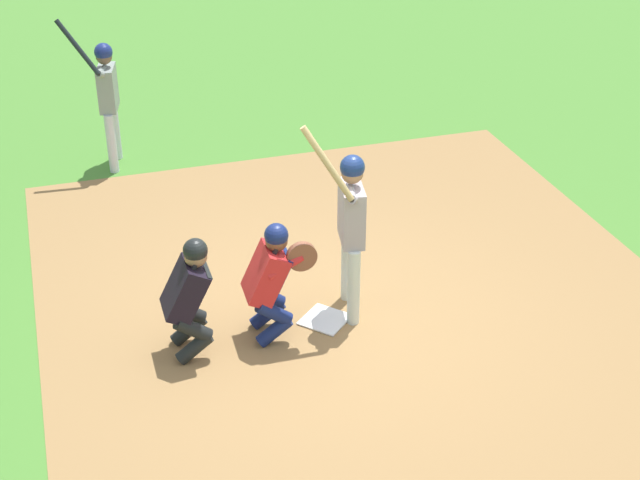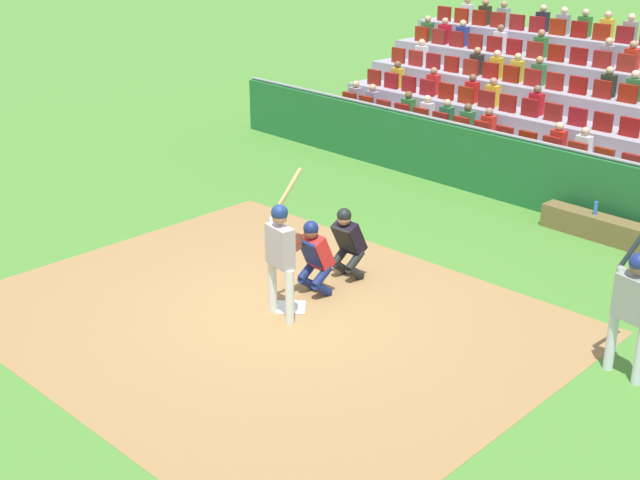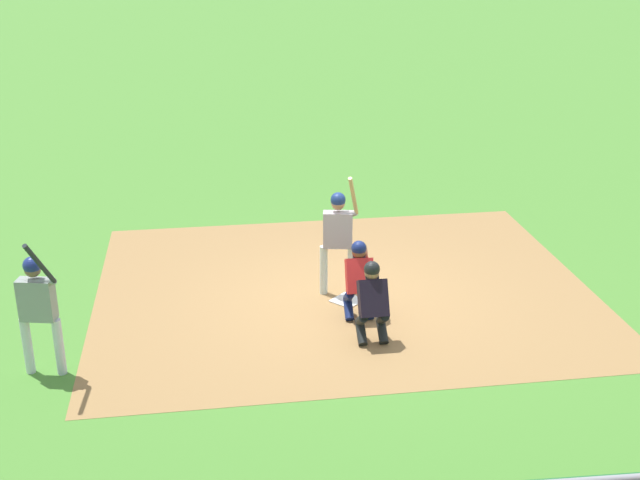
% 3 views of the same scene
% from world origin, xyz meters
% --- Properties ---
extents(ground_plane, '(160.00, 160.00, 0.00)m').
position_xyz_m(ground_plane, '(0.00, 0.00, 0.00)').
color(ground_plane, '#488330').
extents(infield_dirt_patch, '(8.63, 7.14, 0.01)m').
position_xyz_m(infield_dirt_patch, '(0.00, 0.50, 0.00)').
color(infield_dirt_patch, '#987244').
rests_on(infield_dirt_patch, ground_plane).
extents(home_plate_marker, '(0.62, 0.62, 0.02)m').
position_xyz_m(home_plate_marker, '(0.00, 0.00, 0.02)').
color(home_plate_marker, white).
rests_on(home_plate_marker, infield_dirt_patch).
extents(batter_at_plate, '(0.63, 0.70, 2.21)m').
position_xyz_m(batter_at_plate, '(-0.12, 0.30, 1.12)').
color(batter_at_plate, silver).
rests_on(batter_at_plate, ground_plane).
extents(catcher_crouching, '(0.46, 0.71, 1.29)m').
position_xyz_m(catcher_crouching, '(0.11, -0.57, 0.72)').
color(catcher_crouching, navy).
rests_on(catcher_crouching, ground_plane).
extents(home_plate_umpire, '(0.47, 0.49, 1.27)m').
position_xyz_m(home_plate_umpire, '(0.18, -1.39, 0.69)').
color(home_plate_umpire, black).
rests_on(home_plate_umpire, ground_plane).
extents(on_deck_batter, '(0.62, 0.73, 2.14)m').
position_xyz_m(on_deck_batter, '(-4.47, -1.84, 1.09)').
color(on_deck_batter, silver).
rests_on(on_deck_batter, ground_plane).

